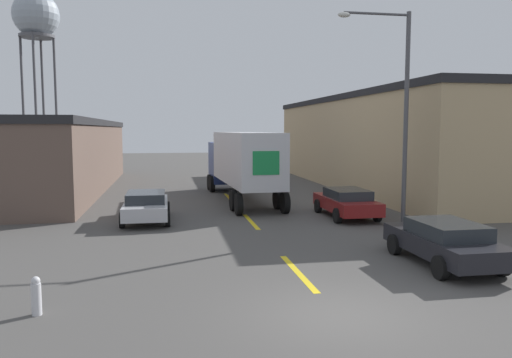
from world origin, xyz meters
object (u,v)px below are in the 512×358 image
Objects in this scene: semi_truck at (241,160)px; parked_car_left_far at (146,205)px; parked_car_right_near at (445,241)px; street_lamp at (398,102)px; parked_car_right_mid at (347,202)px; fire_hydrant at (36,296)px; water_tower at (36,19)px.

semi_truck is 2.70× the size of parked_car_left_far.
street_lamp is (1.69, 6.87, 4.63)m from parked_car_right_near.
parked_car_left_far is 0.50× the size of street_lamp.
semi_truck is 2.70× the size of parked_car_right_mid.
parked_car_right_near and parked_car_right_mid have the same top height.
semi_truck reaches higher than fire_hydrant.
parked_car_right_near is 0.50× the size of street_lamp.
parked_car_left_far reaches higher than fire_hydrant.
water_tower reaches higher than fire_hydrant.
parked_car_right_mid reaches higher than fire_hydrant.
parked_car_right_mid is 15.62m from fire_hydrant.
semi_truck is 7.95m from parked_car_right_mid.
parked_car_right_near is at bearing -77.73° from semi_truck.
parked_car_right_mid is at bearing -61.25° from semi_truck.
parked_car_right_near is 53.71m from water_tower.
parked_car_right_mid is (9.34, -0.54, 0.00)m from parked_car_left_far.
water_tower is 52.24m from fire_hydrant.
semi_truck is at bearing 121.49° from parked_car_right_mid.
parked_car_right_near is 11.54m from fire_hydrant.
parked_car_left_far is 42.40m from water_tower.
fire_hydrant is (-1.98, -11.31, -0.30)m from parked_car_left_far.
semi_truck is at bearing 124.80° from street_lamp.
street_lamp is at bearing -57.94° from semi_truck.
parked_car_right_near is 0.24× the size of water_tower.
semi_truck is 1.35× the size of street_lamp.
parked_car_right_near is at bearing -90.00° from parked_car_right_mid.
parked_car_left_far is 12.16m from street_lamp.
parked_car_right_mid is at bearing -3.32° from parked_car_left_far.
semi_truck is at bearing 105.01° from parked_car_right_near.
parked_car_right_near is 8.46m from street_lamp.
parked_car_right_near is 5.19× the size of fire_hydrant.
fire_hydrant is (-13.01, -9.12, -4.93)m from street_lamp.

